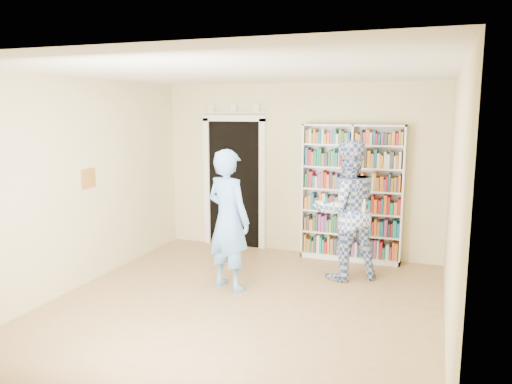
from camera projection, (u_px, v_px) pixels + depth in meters
floor at (241, 308)px, 5.85m from camera, size 5.00×5.00×0.00m
ceiling at (239, 72)px, 5.40m from camera, size 5.00×5.00×0.00m
wall_back at (298, 169)px, 7.94m from camera, size 4.50×0.00×4.50m
wall_left at (77, 184)px, 6.39m from camera, size 0.00×5.00×5.00m
wall_right at (454, 208)px, 4.86m from camera, size 0.00×5.00×5.00m
bookshelf at (352, 193)px, 7.55m from camera, size 1.51×0.28×2.08m
doorway at (234, 177)px, 8.32m from camera, size 1.10×0.08×2.43m
wall_art at (89, 178)px, 6.56m from camera, size 0.03×0.25×0.25m
man_blue at (228, 220)px, 6.36m from camera, size 0.77×0.64×1.81m
man_plaid at (346, 210)px, 6.74m from camera, size 1.16×1.10×1.90m
paper_sheet at (357, 210)px, 6.51m from camera, size 0.20×0.09×0.29m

